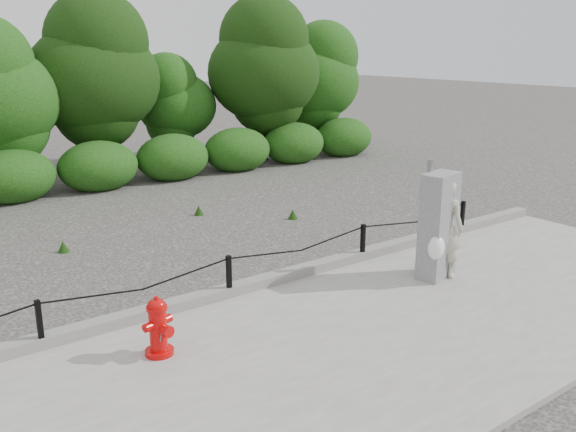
{
  "coord_description": "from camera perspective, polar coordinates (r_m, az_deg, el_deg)",
  "views": [
    {
      "loc": [
        -3.99,
        -6.74,
        3.45
      ],
      "look_at": [
        1.15,
        0.2,
        1.0
      ],
      "focal_mm": 38.0,
      "sensor_mm": 36.0,
      "label": 1
    }
  ],
  "objects": [
    {
      "name": "ground",
      "position": [
        8.56,
        -5.47,
        -8.01
      ],
      "size": [
        90.0,
        90.0,
        0.0
      ],
      "primitive_type": "plane",
      "color": "#2D2B28",
      "rests_on": "ground"
    },
    {
      "name": "sidewalk",
      "position": [
        7.07,
        3.17,
        -13.02
      ],
      "size": [
        14.0,
        4.0,
        0.08
      ],
      "primitive_type": "cube",
      "color": "gray",
      "rests_on": "ground"
    },
    {
      "name": "curb",
      "position": [
        8.54,
        -5.68,
        -6.98
      ],
      "size": [
        14.0,
        0.22,
        0.14
      ],
      "primitive_type": "cube",
      "color": "slate",
      "rests_on": "sidewalk"
    },
    {
      "name": "chain_barrier",
      "position": [
        8.39,
        -5.56,
        -5.16
      ],
      "size": [
        10.06,
        0.06,
        0.6
      ],
      "color": "black",
      "rests_on": "sidewalk"
    },
    {
      "name": "treeline",
      "position": [
        16.14,
        -23.15,
        11.68
      ],
      "size": [
        20.5,
        3.78,
        4.73
      ],
      "color": "black",
      "rests_on": "ground"
    },
    {
      "name": "fire_hydrant",
      "position": [
        7.03,
        -12.04,
        -10.13
      ],
      "size": [
        0.4,
        0.41,
        0.7
      ],
      "rotation": [
        0.0,
        0.0,
        0.27
      ],
      "color": "#BE0707",
      "rests_on": "sidewalk"
    },
    {
      "name": "pedestrian",
      "position": [
        9.27,
        14.42,
        -1.18
      ],
      "size": [
        0.75,
        0.64,
        1.5
      ],
      "rotation": [
        0.0,
        0.0,
        1.91
      ],
      "color": "#B3B19A",
      "rests_on": "sidewalk"
    },
    {
      "name": "utility_cabinet",
      "position": [
        9.2,
        13.84,
        -0.9
      ],
      "size": [
        0.66,
        0.49,
        1.75
      ],
      "rotation": [
        0.0,
        0.0,
        0.22
      ],
      "color": "gray",
      "rests_on": "sidewalk"
    }
  ]
}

